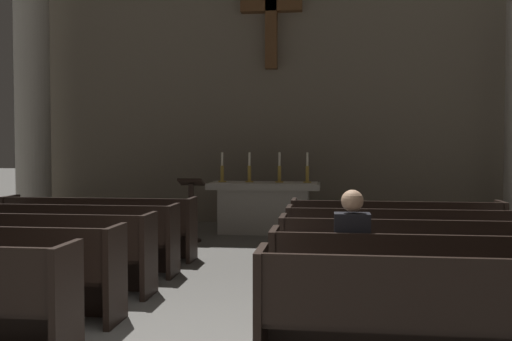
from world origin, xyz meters
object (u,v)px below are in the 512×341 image
altar (264,206)px  candlestick_outer_right (307,173)px  candlestick_outer_left (222,173)px  pew_right_row_4 (405,245)px  pew_right_row_5 (395,233)px  pew_right_row_2 (436,285)px  pew_right_row_3 (418,262)px  lectern (191,211)px  pew_left_row_4 (68,238)px  pew_left_row_3 (28,252)px  pew_left_row_5 (99,228)px  candlestick_inner_left (249,173)px  column_left_third (32,61)px  pew_right_row_1 (463,319)px  candlestick_inner_right (279,173)px

altar → candlestick_outer_right: size_ratio=3.69×
altar → candlestick_outer_left: (-0.85, 0.00, 0.66)m
pew_right_row_4 → pew_right_row_5: 1.02m
pew_right_row_2 → pew_right_row_5: size_ratio=1.00×
pew_right_row_3 → lectern: (-3.40, 3.78, 0.07)m
candlestick_outer_left → pew_right_row_4: bearing=-52.3°
pew_left_row_4 → pew_left_row_3: bearing=-90.0°
pew_right_row_4 → candlestick_outer_left: 5.06m
pew_right_row_5 → candlestick_outer_left: bearing=136.1°
pew_left_row_3 → lectern: lectern is taller
pew_left_row_5 → pew_right_row_4: (4.42, -1.02, 0.00)m
pew_right_row_4 → candlestick_outer_left: bearing=127.7°
lectern → altar: bearing=45.2°
candlestick_outer_right → candlestick_inner_left: bearing=180.0°
altar → column_left_third: bearing=177.8°
pew_right_row_2 → pew_right_row_4: (0.00, 2.04, 0.00)m
lectern → pew_left_row_4: bearing=-110.2°
candlestick_outer_left → lectern: (-0.34, -1.20, -0.65)m
pew_left_row_5 → column_left_third: column_left_third is taller
column_left_third → lectern: size_ratio=6.25×
pew_right_row_1 → column_left_third: (-7.17, 7.22, 3.04)m
altar → candlestick_outer_left: 1.08m
pew_left_row_4 → lectern: bearing=69.8°
candlestick_outer_left → lectern: 1.41m
candlestick_outer_left → lectern: bearing=-106.0°
pew_right_row_1 → candlestick_inner_right: (-1.91, 7.03, 0.72)m
pew_right_row_5 → candlestick_outer_left: 4.30m
pew_left_row_4 → candlestick_inner_right: bearing=57.6°
pew_left_row_4 → candlestick_outer_right: candlestick_outer_right is taller
pew_left_row_4 → pew_right_row_4: 4.42m
altar → candlestick_inner_right: bearing=0.0°
altar → pew_left_row_4: bearing=-119.2°
candlestick_inner_right → pew_right_row_1: bearing=-74.8°
pew_right_row_4 → candlestick_outer_right: (-1.36, 3.96, 0.72)m
pew_left_row_3 → pew_right_row_5: bearing=24.8°
pew_left_row_5 → candlestick_inner_right: (2.51, 2.94, 0.72)m
pew_right_row_3 → lectern: size_ratio=2.56×
candlestick_inner_right → pew_left_row_5: bearing=-130.5°
pew_right_row_3 → candlestick_inner_left: size_ratio=4.95×
pew_right_row_1 → candlestick_outer_right: bearing=101.0°
pew_left_row_3 → candlestick_inner_left: bearing=69.0°
pew_left_row_3 → pew_right_row_3: (4.42, 0.00, 0.00)m
pew_right_row_4 → candlestick_outer_right: candlestick_outer_right is taller
lectern → column_left_third: bearing=159.7°
pew_right_row_4 → column_left_third: (-7.17, 4.15, 3.04)m
column_left_third → pew_right_row_4: bearing=-30.1°
altar → candlestick_outer_right: 1.08m
pew_right_row_1 → altar: altar is taller
pew_left_row_3 → candlestick_inner_right: (2.51, 4.98, 0.72)m
pew_right_row_3 → pew_right_row_4: same height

